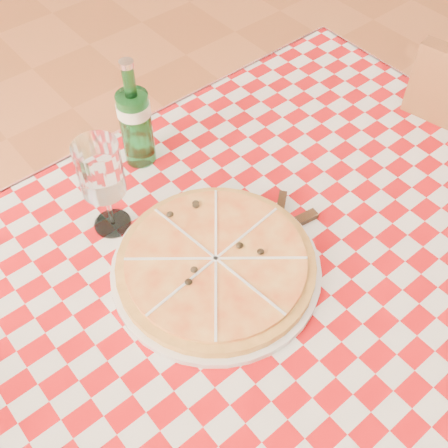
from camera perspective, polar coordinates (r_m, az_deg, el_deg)
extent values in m
plane|color=#AC5F37|center=(1.70, 1.91, -18.60)|extent=(6.00, 6.00, 0.00)
cube|color=brown|center=(1.05, 2.95, -4.46)|extent=(1.20, 0.80, 0.04)
cylinder|color=brown|center=(1.74, 8.34, 5.06)|extent=(0.06, 0.06, 0.71)
cube|color=#AB0A0E|center=(1.03, 3.01, -3.70)|extent=(1.30, 0.90, 0.01)
cylinder|color=brown|center=(1.77, 14.61, -2.42)|extent=(0.04, 0.04, 0.43)
cylinder|color=brown|center=(2.01, 19.59, 4.08)|extent=(0.04, 0.04, 0.43)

